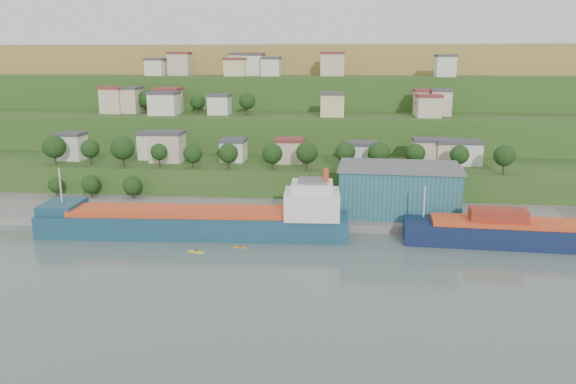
# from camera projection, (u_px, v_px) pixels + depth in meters

# --- Properties ---
(ground) EXTENTS (500.00, 500.00, 0.00)m
(ground) POSITION_uv_depth(u_px,v_px,m) (236.00, 250.00, 125.15)
(ground) COLOR #485754
(ground) RESTS_ON ground
(quay) EXTENTS (220.00, 26.00, 4.00)m
(quay) POSITION_uv_depth(u_px,v_px,m) (329.00, 218.00, 150.39)
(quay) COLOR slate
(quay) RESTS_ON ground
(pebble_beach) EXTENTS (40.00, 18.00, 2.40)m
(pebble_beach) POSITION_uv_depth(u_px,v_px,m) (51.00, 217.00, 151.66)
(pebble_beach) COLOR slate
(pebble_beach) RESTS_ON ground
(hillside) EXTENTS (360.00, 210.69, 96.00)m
(hillside) POSITION_uv_depth(u_px,v_px,m) (297.00, 142.00, 288.57)
(hillside) COLOR #284719
(hillside) RESTS_ON ground
(cargo_ship_near) EXTENTS (74.39, 14.97, 19.00)m
(cargo_ship_near) POSITION_uv_depth(u_px,v_px,m) (203.00, 223.00, 134.78)
(cargo_ship_near) COLOR navy
(cargo_ship_near) RESTS_ON ground
(cargo_ship_far) EXTENTS (62.64, 14.16, 16.88)m
(cargo_ship_far) POSITION_uv_depth(u_px,v_px,m) (555.00, 235.00, 126.73)
(cargo_ship_far) COLOR #0C1D38
(cargo_ship_far) RESTS_ON ground
(warehouse) EXTENTS (32.03, 20.72, 12.80)m
(warehouse) POSITION_uv_depth(u_px,v_px,m) (398.00, 189.00, 146.32)
(warehouse) COLOR #1F545F
(warehouse) RESTS_ON quay
(caravan) EXTENTS (6.43, 2.87, 2.96)m
(caravan) POSITION_uv_depth(u_px,v_px,m) (67.00, 208.00, 150.27)
(caravan) COLOR silver
(caravan) RESTS_ON pebble_beach
(dinghy) EXTENTS (4.48, 1.70, 0.89)m
(dinghy) POSITION_uv_depth(u_px,v_px,m) (84.00, 215.00, 147.25)
(dinghy) COLOR silver
(dinghy) RESTS_ON pebble_beach
(kayak_orange) EXTENTS (3.04, 1.06, 0.75)m
(kayak_orange) POSITION_uv_depth(u_px,v_px,m) (240.00, 247.00, 126.34)
(kayak_orange) COLOR orange
(kayak_orange) RESTS_ON ground
(kayak_yellow) EXTENTS (3.73, 1.39, 0.92)m
(kayak_yellow) POSITION_uv_depth(u_px,v_px,m) (196.00, 251.00, 123.26)
(kayak_yellow) COLOR yellow
(kayak_yellow) RESTS_ON ground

